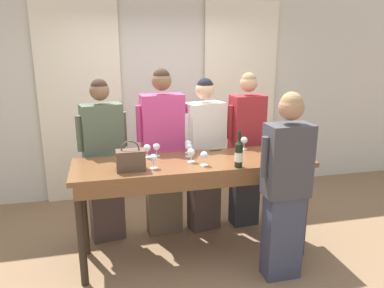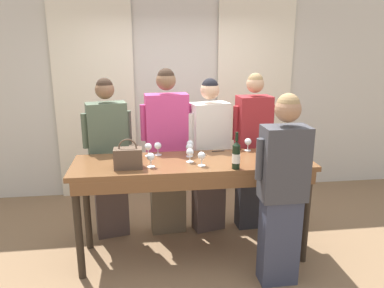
{
  "view_description": "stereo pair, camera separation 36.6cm",
  "coord_description": "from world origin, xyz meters",
  "px_view_note": "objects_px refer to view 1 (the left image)",
  "views": [
    {
      "loc": [
        -0.81,
        -3.37,
        2.15
      ],
      "look_at": [
        0.0,
        0.07,
        1.17
      ],
      "focal_mm": 35.0,
      "sensor_mm": 36.0,
      "label": 1
    },
    {
      "loc": [
        -0.45,
        -3.44,
        2.15
      ],
      "look_at": [
        0.0,
        0.07,
        1.17
      ],
      "focal_mm": 35.0,
      "sensor_mm": 36.0,
      "label": 2
    }
  ],
  "objects_px": {
    "wine_glass_center_mid": "(189,148)",
    "handbag": "(131,160)",
    "wine_glass_back_left": "(156,147)",
    "guest_pink_top": "(163,152)",
    "host_pouring": "(286,186)",
    "wine_glass_center_left": "(204,156)",
    "guest_striped_shirt": "(246,149)",
    "wine_glass_front_right": "(188,144)",
    "wine_glass_front_mid": "(153,159)",
    "guest_cream_sweater": "(204,154)",
    "wine_glass_center_right": "(191,153)",
    "wine_bottle": "(239,154)",
    "wine_glass_back_mid": "(147,148)",
    "tasting_bar": "(194,174)",
    "wine_glass_front_left": "(244,141)",
    "guest_olive_jacket": "(104,160)"
  },
  "relations": [
    {
      "from": "tasting_bar",
      "to": "wine_glass_back_left",
      "type": "relative_size",
      "value": 17.15
    },
    {
      "from": "tasting_bar",
      "to": "guest_cream_sweater",
      "type": "height_order",
      "value": "guest_cream_sweater"
    },
    {
      "from": "handbag",
      "to": "host_pouring",
      "type": "height_order",
      "value": "host_pouring"
    },
    {
      "from": "wine_glass_center_left",
      "to": "wine_glass_center_mid",
      "type": "xyz_separation_m",
      "value": [
        -0.08,
        0.31,
        -0.0
      ]
    },
    {
      "from": "wine_glass_back_left",
      "to": "guest_pink_top",
      "type": "xyz_separation_m",
      "value": [
        0.11,
        0.3,
        -0.14
      ]
    },
    {
      "from": "wine_glass_back_left",
      "to": "guest_pink_top",
      "type": "bearing_deg",
      "value": 69.44
    },
    {
      "from": "wine_glass_back_left",
      "to": "wine_glass_center_right",
      "type": "bearing_deg",
      "value": -42.3
    },
    {
      "from": "wine_glass_center_mid",
      "to": "handbag",
      "type": "bearing_deg",
      "value": -154.61
    },
    {
      "from": "wine_glass_center_left",
      "to": "wine_glass_center_right",
      "type": "relative_size",
      "value": 1.0
    },
    {
      "from": "wine_glass_back_left",
      "to": "handbag",
      "type": "bearing_deg",
      "value": -127.42
    },
    {
      "from": "wine_bottle",
      "to": "wine_glass_center_mid",
      "type": "height_order",
      "value": "wine_bottle"
    },
    {
      "from": "wine_glass_back_mid",
      "to": "wine_glass_center_right",
      "type": "bearing_deg",
      "value": -31.87
    },
    {
      "from": "wine_bottle",
      "to": "handbag",
      "type": "relative_size",
      "value": 1.23
    },
    {
      "from": "wine_glass_center_mid",
      "to": "wine_glass_back_left",
      "type": "bearing_deg",
      "value": 164.29
    },
    {
      "from": "wine_glass_back_mid",
      "to": "guest_striped_shirt",
      "type": "xyz_separation_m",
      "value": [
        1.18,
        0.33,
        -0.18
      ]
    },
    {
      "from": "wine_glass_front_mid",
      "to": "wine_glass_center_left",
      "type": "distance_m",
      "value": 0.47
    },
    {
      "from": "wine_glass_back_mid",
      "to": "host_pouring",
      "type": "bearing_deg",
      "value": -33.35
    },
    {
      "from": "wine_glass_front_right",
      "to": "guest_striped_shirt",
      "type": "height_order",
      "value": "guest_striped_shirt"
    },
    {
      "from": "wine_glass_front_left",
      "to": "wine_glass_back_left",
      "type": "height_order",
      "value": "same"
    },
    {
      "from": "wine_glass_front_mid",
      "to": "wine_glass_back_mid",
      "type": "xyz_separation_m",
      "value": [
        -0.02,
        0.34,
        0.0
      ]
    },
    {
      "from": "wine_glass_front_left",
      "to": "guest_striped_shirt",
      "type": "height_order",
      "value": "guest_striped_shirt"
    },
    {
      "from": "wine_glass_front_mid",
      "to": "wine_glass_center_right",
      "type": "bearing_deg",
      "value": 14.84
    },
    {
      "from": "wine_glass_center_left",
      "to": "guest_olive_jacket",
      "type": "relative_size",
      "value": 0.08
    },
    {
      "from": "wine_glass_front_mid",
      "to": "host_pouring",
      "type": "distance_m",
      "value": 1.21
    },
    {
      "from": "handbag",
      "to": "guest_cream_sweater",
      "type": "xyz_separation_m",
      "value": [
        0.87,
        0.67,
        -0.21
      ]
    },
    {
      "from": "wine_glass_center_left",
      "to": "wine_glass_center_mid",
      "type": "bearing_deg",
      "value": 103.93
    },
    {
      "from": "tasting_bar",
      "to": "wine_glass_front_left",
      "type": "relative_size",
      "value": 17.15
    },
    {
      "from": "host_pouring",
      "to": "guest_olive_jacket",
      "type": "bearing_deg",
      "value": 145.53
    },
    {
      "from": "wine_glass_front_right",
      "to": "wine_glass_center_right",
      "type": "distance_m",
      "value": 0.31
    },
    {
      "from": "wine_glass_back_left",
      "to": "guest_striped_shirt",
      "type": "height_order",
      "value": "guest_striped_shirt"
    },
    {
      "from": "guest_cream_sweater",
      "to": "host_pouring",
      "type": "xyz_separation_m",
      "value": [
        0.46,
        -1.08,
        -0.01
      ]
    },
    {
      "from": "tasting_bar",
      "to": "wine_glass_back_left",
      "type": "bearing_deg",
      "value": 141.76
    },
    {
      "from": "guest_cream_sweater",
      "to": "wine_glass_center_right",
      "type": "bearing_deg",
      "value": -116.86
    },
    {
      "from": "wine_glass_front_left",
      "to": "wine_glass_back_left",
      "type": "bearing_deg",
      "value": -177.79
    },
    {
      "from": "tasting_bar",
      "to": "wine_glass_front_right",
      "type": "xyz_separation_m",
      "value": [
        0.01,
        0.29,
        0.22
      ]
    },
    {
      "from": "handbag",
      "to": "wine_glass_back_left",
      "type": "bearing_deg",
      "value": 52.58
    },
    {
      "from": "wine_glass_front_left",
      "to": "wine_glass_back_mid",
      "type": "xyz_separation_m",
      "value": [
        -1.05,
        -0.06,
        0.0
      ]
    },
    {
      "from": "wine_bottle",
      "to": "wine_glass_back_left",
      "type": "height_order",
      "value": "wine_bottle"
    },
    {
      "from": "host_pouring",
      "to": "wine_glass_center_left",
      "type": "bearing_deg",
      "value": 149.75
    },
    {
      "from": "tasting_bar",
      "to": "wine_glass_back_left",
      "type": "height_order",
      "value": "wine_glass_back_left"
    },
    {
      "from": "wine_glass_back_left",
      "to": "wine_glass_front_right",
      "type": "bearing_deg",
      "value": 6.0
    },
    {
      "from": "handbag",
      "to": "wine_glass_center_right",
      "type": "relative_size",
      "value": 2.06
    },
    {
      "from": "handbag",
      "to": "guest_striped_shirt",
      "type": "bearing_deg",
      "value": 26.21
    },
    {
      "from": "guest_pink_top",
      "to": "host_pouring",
      "type": "xyz_separation_m",
      "value": [
        0.93,
        -1.08,
        -0.07
      ]
    },
    {
      "from": "wine_glass_center_mid",
      "to": "wine_bottle",
      "type": "bearing_deg",
      "value": -48.55
    },
    {
      "from": "wine_glass_front_mid",
      "to": "wine_glass_center_mid",
      "type": "xyz_separation_m",
      "value": [
        0.39,
        0.28,
        0.0
      ]
    },
    {
      "from": "guest_cream_sweater",
      "to": "host_pouring",
      "type": "distance_m",
      "value": 1.17
    },
    {
      "from": "wine_glass_back_left",
      "to": "guest_cream_sweater",
      "type": "height_order",
      "value": "guest_cream_sweater"
    },
    {
      "from": "wine_glass_center_left",
      "to": "guest_cream_sweater",
      "type": "distance_m",
      "value": 0.75
    },
    {
      "from": "wine_bottle",
      "to": "wine_glass_front_right",
      "type": "relative_size",
      "value": 2.53
    }
  ]
}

